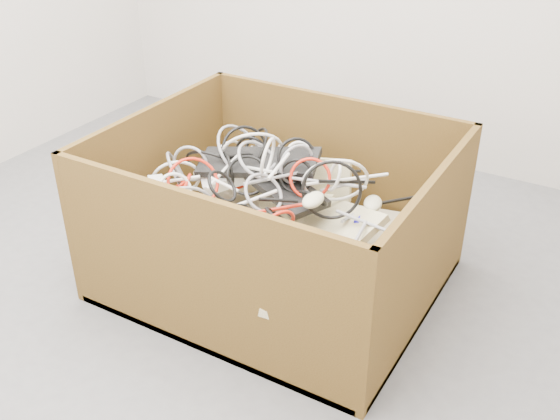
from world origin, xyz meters
The scene contains 8 objects.
ground centered at (0.00, 0.00, 0.00)m, with size 3.00×3.00×0.00m, color #545457.
cardboard_box centered at (0.25, 0.18, 0.15)m, with size 1.15×0.96×0.60m.
keyboard_pile centered at (0.24, 0.19, 0.27)m, with size 1.04×0.81×0.37m.
mice_scatter centered at (0.27, 0.13, 0.35)m, with size 0.80×0.57×0.18m.
power_strip_left centered at (0.08, 0.25, 0.38)m, with size 0.33×0.06×0.04m, color silver.
power_strip_right centered at (-0.08, -0.03, 0.35)m, with size 0.28×0.06×0.04m, color silver.
vga_plug centered at (0.58, 0.22, 0.34)m, with size 0.04×0.04×0.02m, color #100BA9.
cable_tangle centered at (0.11, 0.20, 0.40)m, with size 0.98×0.76×0.46m.
Camera 1 is at (1.31, -1.59, 1.51)m, focal length 42.14 mm.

